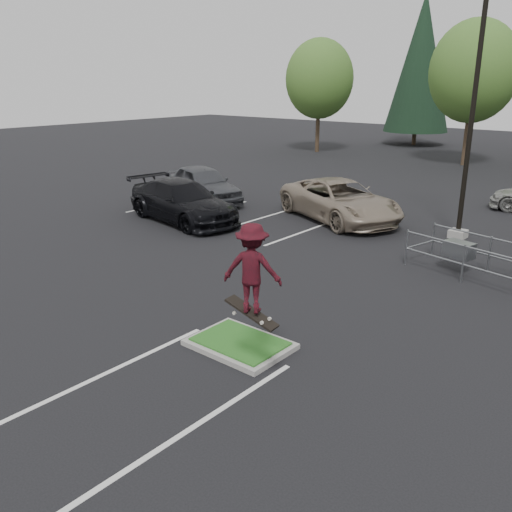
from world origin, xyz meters
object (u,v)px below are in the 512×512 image
Objects in this scene: decid_a at (319,81)px; cart_corral at (463,251)px; car_l_tan at (339,200)px; skateboarder at (252,269)px; light_pole at (472,115)px; car_l_grey at (202,184)px; car_l_black at (181,201)px; conif_a at (421,63)px; decid_b at (474,75)px.

cart_corral is (20.05, -21.93, -4.84)m from decid_a.
cart_corral is 7.37m from car_l_tan.
skateboarder is at bearing -131.71° from car_l_tan.
skateboarder is (0.70, -13.00, -2.14)m from light_pole.
car_l_grey is (-12.70, 11.22, -1.54)m from skateboarder.
light_pole is 1.94× the size of car_l_grey.
light_pole reaches higher than skateboarder.
skateboarder is 0.38× the size of car_l_grey.
car_l_black is at bearing -63.25° from skateboarder.
conif_a is at bearing 68.09° from decid_a.
car_l_black is (4.50, -33.00, -6.24)m from conif_a.
decid_a is at bearing 59.87° from car_l_tan.
car_l_tan is (-5.00, -0.50, -3.70)m from light_pole.
cart_corral is (1.54, -3.90, -3.82)m from light_pole.
conif_a is 33.89m from car_l_black.
car_l_grey is at bearing -85.20° from conif_a.
decid_b is at bearing 28.31° from car_l_tan.
conif_a is 2.21× the size of car_l_black.
decid_a reaches higher than car_l_grey.
light_pole is 1.14× the size of decid_a.
decid_a is at bearing -111.91° from conif_a.
conif_a reaches higher than decid_b.
light_pole is 13.19m from skateboarder.
light_pole is at bearing -70.65° from decid_b.
car_l_tan is at bearing -53.91° from decid_a.
car_l_tan reaches higher than car_l_black.
decid_b is 1.57× the size of car_l_tan.
decid_a is 1.71× the size of car_l_grey.
decid_b is 1.85× the size of car_l_grey.
conif_a reaches higher than decid_a.
car_l_grey is (-12.00, -1.78, -3.67)m from light_pole.
cart_corral is 11.60m from car_l_black.
decid_b is 19.78m from car_l_tan.
car_l_tan is at bearing -174.29° from light_pole.
skateboarder reaches higher than car_l_black.
decid_b reaches higher than car_l_tan.
decid_b reaches higher than cart_corral.
car_l_grey is (6.51, -19.81, -4.69)m from decid_a.
conif_a is at bearing 23.27° from car_l_grey.
car_l_black is at bearing -98.45° from decid_b.
car_l_tan is at bearing -71.57° from conif_a.
skateboarder is at bearing -82.65° from cart_corral.
conif_a reaches higher than car_l_tan.
conif_a is at bearing -96.13° from skateboarder.
conif_a is 30.68m from car_l_tan.
skateboarder is 17.02m from car_l_grey.
decid_b is 24.35m from car_l_black.
decid_b is at bearing 122.38° from cart_corral.
cart_corral is (8.05, -22.43, -5.31)m from decid_b.
conif_a reaches higher than light_pole.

